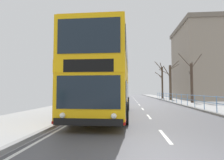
{
  "coord_description": "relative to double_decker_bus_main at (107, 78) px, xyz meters",
  "views": [
    {
      "loc": [
        -1.24,
        -3.95,
        1.53
      ],
      "look_at": [
        -2.12,
        6.42,
        2.14
      ],
      "focal_mm": 29.99,
      "sensor_mm": 36.0,
      "label": 1
    }
  ],
  "objects": [
    {
      "name": "bare_tree_far_02",
      "position": [
        8.05,
        18.61,
        0.73
      ],
      "size": [
        2.82,
        2.53,
        5.99
      ],
      "color": "#4C3D2D",
      "rests_on": "ground"
    },
    {
      "name": "bare_tree_far_00",
      "position": [
        8.99,
        11.48,
        0.38
      ],
      "size": [
        2.6,
        2.19,
        5.94
      ],
      "color": "#423328",
      "rests_on": "ground"
    },
    {
      "name": "pedestrian_railing_far_kerb",
      "position": [
        7.02,
        7.88,
        -1.46
      ],
      "size": [
        0.05,
        33.88,
        1.06
      ],
      "color": "#598CC6",
      "rests_on": "ground"
    },
    {
      "name": "double_decker_bus_main",
      "position": [
        0.0,
        0.0,
        0.0
      ],
      "size": [
        2.87,
        10.63,
        4.41
      ],
      "color": "#F4B20F",
      "rests_on": "ground"
    },
    {
      "name": "background_building_00",
      "position": [
        16.56,
        22.51,
        4.33
      ],
      "size": [
        12.49,
        12.23,
        13.23
      ],
      "color": "gray",
      "rests_on": "ground"
    },
    {
      "name": "bare_tree_far_01",
      "position": [
        7.71,
        24.07,
        1.21
      ],
      "size": [
        1.52,
        2.05,
        7.15
      ],
      "color": "#4C3D2D",
      "rests_on": "ground"
    }
  ]
}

